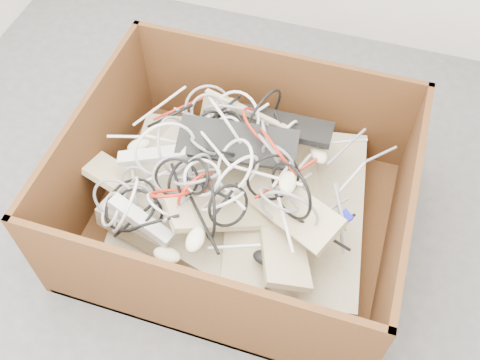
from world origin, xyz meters
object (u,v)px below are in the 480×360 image
(cardboard_box, at_px, (234,206))
(vga_plug, at_px, (345,217))
(power_strip_left, at_px, (153,156))
(power_strip_right, at_px, (141,220))

(cardboard_box, relative_size, vga_plug, 28.79)
(cardboard_box, distance_m, power_strip_left, 0.41)
(power_strip_left, bearing_deg, power_strip_right, -90.17)
(power_strip_left, relative_size, power_strip_right, 1.06)
(power_strip_right, xyz_separation_m, vga_plug, (0.72, 0.24, 0.00))
(cardboard_box, distance_m, power_strip_right, 0.45)
(power_strip_left, distance_m, power_strip_right, 0.28)
(power_strip_left, xyz_separation_m, vga_plug, (0.78, -0.03, -0.03))
(cardboard_box, xyz_separation_m, power_strip_left, (-0.33, -0.02, 0.24))
(vga_plug, bearing_deg, power_strip_right, -124.40)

